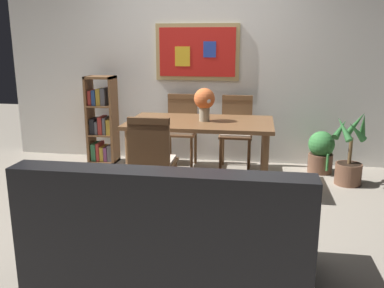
{
  "coord_description": "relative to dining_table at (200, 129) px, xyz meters",
  "views": [
    {
      "loc": [
        0.74,
        -3.77,
        1.57
      ],
      "look_at": [
        0.17,
        -0.11,
        0.65
      ],
      "focal_mm": 38.99,
      "sensor_mm": 36.0,
      "label": 1
    }
  ],
  "objects": [
    {
      "name": "potted_palm",
      "position": [
        1.64,
        0.3,
        -0.35
      ],
      "size": [
        0.4,
        0.4,
        0.84
      ],
      "color": "brown",
      "rests_on": "ground_plane"
    },
    {
      "name": "bookshelf",
      "position": [
        -1.4,
        0.73,
        -0.13
      ],
      "size": [
        0.36,
        0.28,
        1.14
      ],
      "color": "brown",
      "rests_on": "ground_plane"
    },
    {
      "name": "dining_chair_near_left",
      "position": [
        -0.35,
        -0.75,
        -0.1
      ],
      "size": [
        0.4,
        0.41,
        0.91
      ],
      "color": "brown",
      "rests_on": "ground_plane"
    },
    {
      "name": "leather_couch",
      "position": [
        0.05,
        -1.88,
        -0.33
      ],
      "size": [
        1.8,
        0.84,
        0.84
      ],
      "color": "black",
      "rests_on": "ground_plane"
    },
    {
      "name": "dining_chair_far_left",
      "position": [
        -0.35,
        0.76,
        -0.1
      ],
      "size": [
        0.4,
        0.41,
        0.91
      ],
      "color": "brown",
      "rests_on": "ground_plane"
    },
    {
      "name": "dining_table",
      "position": [
        0.0,
        0.0,
        0.0
      ],
      "size": [
        1.55,
        0.89,
        0.73
      ],
      "color": "brown",
      "rests_on": "ground_plane"
    },
    {
      "name": "flower_vase",
      "position": [
        0.04,
        0.0,
        0.31
      ],
      "size": [
        0.22,
        0.22,
        0.35
      ],
      "color": "tan",
      "rests_on": "dining_table"
    },
    {
      "name": "dining_chair_far_right",
      "position": [
        0.35,
        0.75,
        -0.1
      ],
      "size": [
        0.4,
        0.41,
        0.91
      ],
      "color": "brown",
      "rests_on": "ground_plane"
    },
    {
      "name": "ground_plane",
      "position": [
        -0.15,
        -0.6,
        -0.64
      ],
      "size": [
        12.0,
        12.0,
        0.0
      ],
      "primitive_type": "plane",
      "color": "gray"
    },
    {
      "name": "wall_back_with_painting",
      "position": [
        -0.15,
        1.08,
        0.66
      ],
      "size": [
        5.2,
        0.14,
        2.6
      ],
      "color": "silver",
      "rests_on": "ground_plane"
    },
    {
      "name": "potted_ivy",
      "position": [
        1.39,
        0.71,
        -0.38
      ],
      "size": [
        0.31,
        0.33,
        0.54
      ],
      "color": "brown",
      "rests_on": "ground_plane"
    }
  ]
}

